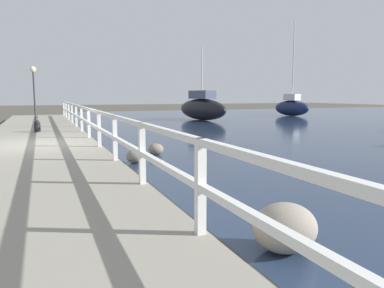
{
  "coord_description": "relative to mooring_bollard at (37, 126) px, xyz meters",
  "views": [
    {
      "loc": [
        0.14,
        -12.32,
        1.84
      ],
      "look_at": [
        4.18,
        -2.32,
        0.42
      ],
      "focal_mm": 35.0,
      "sensor_mm": 36.0,
      "label": 1
    }
  ],
  "objects": [
    {
      "name": "ground_plane",
      "position": [
        0.02,
        -4.1,
        -0.58
      ],
      "size": [
        120.0,
        120.0,
        0.0
      ],
      "primitive_type": "plane",
      "color": "#4C473D"
    },
    {
      "name": "dock_walkway",
      "position": [
        0.02,
        -4.1,
        -0.41
      ],
      "size": [
        3.58,
        36.0,
        0.34
      ],
      "color": "gray",
      "rests_on": "ground"
    },
    {
      "name": "railing",
      "position": [
        1.72,
        -4.1,
        0.47
      ],
      "size": [
        0.1,
        32.5,
        1.05
      ],
      "color": "white",
      "rests_on": "dock_walkway"
    },
    {
      "name": "boulder_mid_strip",
      "position": [
        2.76,
        -12.9,
        -0.29
      ],
      "size": [
        0.78,
        0.7,
        0.59
      ],
      "color": "gray",
      "rests_on": "ground"
    },
    {
      "name": "boulder_water_edge",
      "position": [
        2.49,
        -6.55,
        -0.4
      ],
      "size": [
        0.5,
        0.45,
        0.37
      ],
      "color": "#666056",
      "rests_on": "ground"
    },
    {
      "name": "boulder_downstream",
      "position": [
        3.41,
        -5.41,
        -0.4
      ],
      "size": [
        0.47,
        0.43,
        0.35
      ],
      "color": "slate",
      "rests_on": "ground"
    },
    {
      "name": "mooring_bollard",
      "position": [
        0.0,
        0.0,
        0.0
      ],
      "size": [
        0.25,
        0.25,
        0.49
      ],
      "color": "black",
      "rests_on": "dock_walkway"
    },
    {
      "name": "dock_lamp",
      "position": [
        -0.08,
        2.95,
        1.94
      ],
      "size": [
        0.28,
        0.28,
        2.83
      ],
      "color": "#2D2D33",
      "rests_on": "dock_walkway"
    },
    {
      "name": "sailboat_navy",
      "position": [
        20.62,
        10.84,
        0.22
      ],
      "size": [
        2.18,
        3.67,
        8.1
      ],
      "rotation": [
        0.0,
        0.0,
        0.29
      ],
      "color": "#192347",
      "rests_on": "water_surface"
    },
    {
      "name": "sailboat_black",
      "position": [
        11.14,
        8.81,
        0.32
      ],
      "size": [
        2.25,
        5.85,
        5.28
      ],
      "rotation": [
        0.0,
        0.0,
        0.17
      ],
      "color": "black",
      "rests_on": "water_surface"
    }
  ]
}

